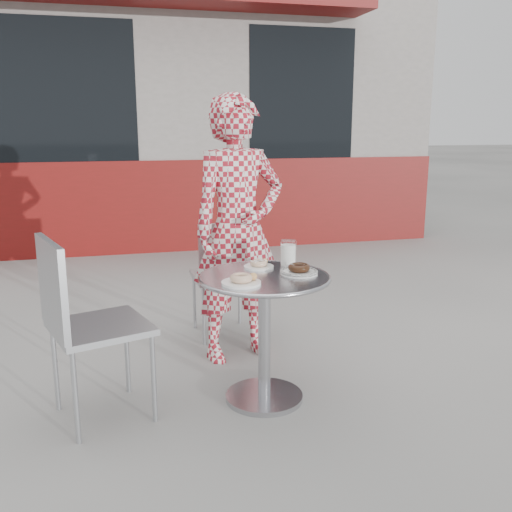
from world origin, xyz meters
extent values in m
plane|color=#9C9994|center=(0.00, 0.00, 0.00)|extent=(60.00, 60.00, 0.00)
cube|color=gray|center=(0.00, 5.60, 1.50)|extent=(6.00, 4.00, 3.00)
cube|color=maroon|center=(0.00, 3.68, 0.50)|extent=(6.02, 0.20, 1.00)
cube|color=black|center=(-1.20, 3.61, 1.70)|extent=(1.60, 0.04, 1.40)
cube|color=black|center=(1.40, 3.61, 1.70)|extent=(1.20, 0.04, 1.40)
cube|color=maroon|center=(0.00, 3.35, 2.55)|extent=(4.00, 0.60, 0.08)
cylinder|color=silver|center=(0.00, 0.01, 0.01)|extent=(0.40, 0.40, 0.03)
cylinder|color=silver|center=(0.00, 0.01, 0.33)|extent=(0.06, 0.06, 0.63)
cylinder|color=silver|center=(0.00, 0.01, 0.65)|extent=(0.63, 0.63, 0.02)
torus|color=silver|center=(0.00, 0.01, 0.65)|extent=(0.65, 0.65, 0.02)
cube|color=#ABAEB3|center=(-0.03, 0.98, 0.40)|extent=(0.39, 0.39, 0.03)
cube|color=#ABAEB3|center=(-0.02, 0.81, 0.60)|extent=(0.37, 0.04, 0.37)
cube|color=#ABAEB3|center=(-0.79, 0.04, 0.45)|extent=(0.53, 0.53, 0.03)
cube|color=#ABAEB3|center=(-0.98, -0.02, 0.68)|extent=(0.16, 0.41, 0.42)
imported|color=maroon|center=(0.00, 0.61, 0.78)|extent=(0.64, 0.49, 1.56)
cylinder|color=white|center=(0.01, 0.17, 0.66)|extent=(0.15, 0.15, 0.01)
torus|color=#BC7748|center=(0.01, 0.17, 0.68)|extent=(0.09, 0.09, 0.03)
sphere|color=#B77A3F|center=(0.05, 0.20, 0.69)|extent=(0.03, 0.03, 0.03)
cylinder|color=white|center=(-0.15, -0.11, 0.67)|extent=(0.18, 0.18, 0.01)
torus|color=#BC7748|center=(-0.15, -0.11, 0.69)|extent=(0.11, 0.11, 0.03)
sphere|color=#B77A3F|center=(-0.09, -0.10, 0.69)|extent=(0.04, 0.04, 0.04)
cylinder|color=white|center=(0.17, 0.00, 0.67)|extent=(0.18, 0.18, 0.01)
torus|color=black|center=(0.17, 0.00, 0.69)|extent=(0.11, 0.11, 0.04)
torus|color=black|center=(0.17, 0.00, 0.67)|extent=(0.19, 0.19, 0.02)
cylinder|color=white|center=(0.17, 0.18, 0.71)|extent=(0.08, 0.08, 0.11)
cylinder|color=white|center=(0.17, 0.18, 0.73)|extent=(0.08, 0.08, 0.13)
camera|label=1|loc=(-0.71, -2.59, 1.39)|focal=40.00mm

